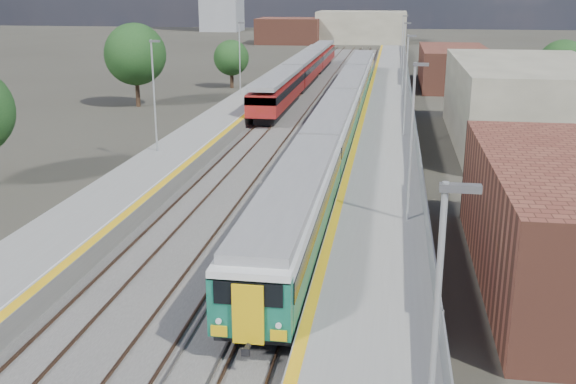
# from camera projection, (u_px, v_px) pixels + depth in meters

# --- Properties ---
(ground) EXTENTS (320.00, 320.00, 0.00)m
(ground) POSITION_uv_depth(u_px,v_px,m) (327.00, 126.00, 60.24)
(ground) COLOR #47443A
(ground) RESTS_ON ground
(ballast_bed) EXTENTS (10.50, 155.00, 0.06)m
(ballast_bed) POSITION_uv_depth(u_px,v_px,m) (306.00, 119.00, 62.93)
(ballast_bed) COLOR #565451
(ballast_bed) RESTS_ON ground
(tracks) EXTENTS (8.96, 160.00, 0.17)m
(tracks) POSITION_uv_depth(u_px,v_px,m) (315.00, 116.00, 64.41)
(tracks) COLOR #4C3323
(tracks) RESTS_ON ground
(platform_right) EXTENTS (4.70, 155.00, 8.52)m
(platform_right) POSITION_uv_depth(u_px,v_px,m) (388.00, 116.00, 61.67)
(platform_right) COLOR slate
(platform_right) RESTS_ON ground
(platform_left) EXTENTS (4.30, 155.00, 8.52)m
(platform_left) POSITION_uv_depth(u_px,v_px,m) (235.00, 112.00, 63.78)
(platform_left) COLOR slate
(platform_left) RESTS_ON ground
(green_train) EXTENTS (2.76, 76.80, 3.03)m
(green_train) POSITION_uv_depth(u_px,v_px,m) (343.00, 106.00, 57.26)
(green_train) COLOR black
(green_train) RESTS_ON ground
(red_train) EXTENTS (2.81, 56.99, 3.55)m
(red_train) POSITION_uv_depth(u_px,v_px,m) (304.00, 69.00, 84.46)
(red_train) COLOR black
(red_train) RESTS_ON ground
(tree_b) EXTENTS (6.28, 6.28, 8.50)m
(tree_b) POSITION_uv_depth(u_px,v_px,m) (135.00, 54.00, 68.52)
(tree_b) COLOR #382619
(tree_b) RESTS_ON ground
(tree_c) EXTENTS (4.32, 4.32, 5.85)m
(tree_c) POSITION_uv_depth(u_px,v_px,m) (231.00, 58.00, 82.36)
(tree_c) COLOR #382619
(tree_c) RESTS_ON ground
(tree_d) EXTENTS (5.06, 5.06, 6.86)m
(tree_d) POSITION_uv_depth(u_px,v_px,m) (562.00, 65.00, 68.73)
(tree_d) COLOR #382619
(tree_d) RESTS_ON ground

